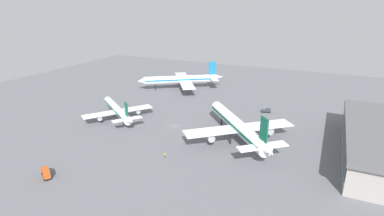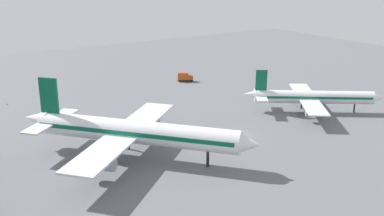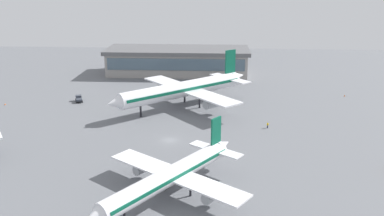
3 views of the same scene
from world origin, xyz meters
The scene contains 6 objects.
ground centered at (0.00, 0.00, 0.00)m, with size 288.00×288.00×0.00m, color slate.
airplane_at_gate centered at (-3.42, 28.09, 4.44)m, with size 29.06×34.34×12.20m.
airplane_distant centered at (-1.83, -29.09, 6.07)m, with size 44.90×41.10×16.70m.
catering_truck centered at (-53.54, 16.42, 1.70)m, with size 4.56×5.76×3.30m.
ground_crew_worker centered at (-26.78, -10.55, 0.85)m, with size 0.54×0.54×1.67m.
safety_cone_mid_apron centered at (-58.30, -44.34, 0.30)m, with size 0.44×0.44×0.60m, color #EA590C.
Camera 2 is at (81.24, -67.60, 40.29)m, focal length 41.92 mm.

